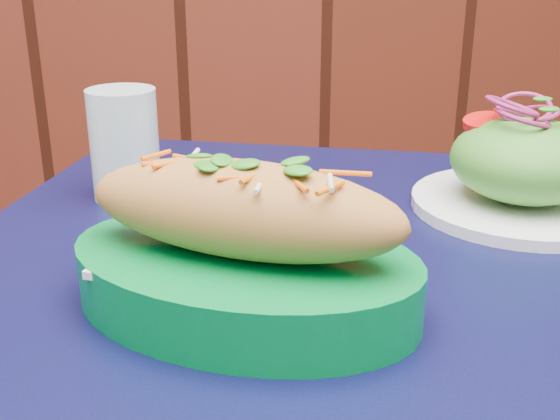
{
  "coord_description": "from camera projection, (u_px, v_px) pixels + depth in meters",
  "views": [
    {
      "loc": [
        -0.25,
        1.02,
        1.01
      ],
      "look_at": [
        -0.22,
        1.54,
        0.81
      ],
      "focal_mm": 45.0,
      "sensor_mm": 36.0,
      "label": 1
    }
  ],
  "objects": [
    {
      "name": "cafe_table",
      "position": [
        381.0,
        379.0,
        0.6
      ],
      "size": [
        0.97,
        0.97,
        0.75
      ],
      "rotation": [
        0.0,
        0.0,
        -0.24
      ],
      "color": "black",
      "rests_on": "ground"
    },
    {
      "name": "banh_mi_basket",
      "position": [
        244.0,
        249.0,
        0.52
      ],
      "size": [
        0.32,
        0.27,
        0.12
      ],
      "rotation": [
        0.0,
        0.0,
        -0.41
      ],
      "color": "#00732D",
      "rests_on": "cafe_table"
    },
    {
      "name": "salad_plate",
      "position": [
        525.0,
        168.0,
        0.71
      ],
      "size": [
        0.22,
        0.22,
        0.12
      ],
      "rotation": [
        0.0,
        0.0,
        -0.42
      ],
      "color": "white",
      "rests_on": "cafe_table"
    },
    {
      "name": "water_glass",
      "position": [
        125.0,
        144.0,
        0.75
      ],
      "size": [
        0.07,
        0.07,
        0.12
      ],
      "primitive_type": "cylinder",
      "color": "silver",
      "rests_on": "cafe_table"
    }
  ]
}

